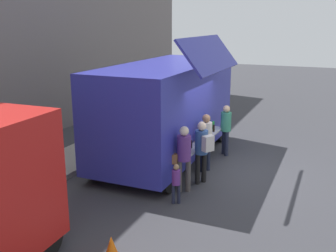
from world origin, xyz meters
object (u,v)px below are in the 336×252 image
object	(u,v)px
customer_mid_with_backpack	(202,146)
customer_rear_waiting	(183,153)
food_truck_main	(167,108)
child_near_queue	(176,180)
customer_front_ordering	(205,138)
traffic_cone_orange	(112,250)
customer_extra_browsing	(226,126)
trash_bin	(158,109)

from	to	relation	value
customer_mid_with_backpack	customer_rear_waiting	size ratio (longest dim) A/B	0.98
food_truck_main	child_near_queue	bearing A→B (deg)	-152.84
customer_mid_with_backpack	child_near_queue	world-z (taller)	customer_mid_with_backpack
customer_mid_with_backpack	customer_front_ordering	bearing A→B (deg)	-45.68
food_truck_main	customer_rear_waiting	distance (m)	2.75
customer_front_ordering	customer_mid_with_backpack	xyz separation A→B (m)	(-0.90, -0.21, 0.04)
traffic_cone_orange	food_truck_main	bearing A→B (deg)	13.65
customer_rear_waiting	child_near_queue	world-z (taller)	customer_rear_waiting
customer_extra_browsing	customer_front_ordering	bearing A→B (deg)	46.28
traffic_cone_orange	customer_mid_with_backpack	xyz separation A→B (m)	(4.16, -0.32, 0.79)
trash_bin	customer_extra_browsing	bearing A→B (deg)	-129.94
trash_bin	customer_front_ordering	size ratio (longest dim) A/B	0.60
customer_extra_browsing	child_near_queue	bearing A→B (deg)	49.71
customer_mid_with_backpack	customer_extra_browsing	distance (m)	2.59
traffic_cone_orange	customer_rear_waiting	distance (m)	3.55
traffic_cone_orange	trash_bin	bearing A→B (deg)	20.22
food_truck_main	customer_mid_with_backpack	size ratio (longest dim) A/B	3.63
trash_bin	customer_rear_waiting	xyz separation A→B (m)	(-6.61, -3.76, 0.52)
customer_front_ordering	trash_bin	bearing A→B (deg)	-26.35
food_truck_main	customer_extra_browsing	xyz separation A→B (m)	(1.02, -1.65, -0.66)
trash_bin	customer_rear_waiting	size ratio (longest dim) A/B	0.59
trash_bin	customer_front_ordering	xyz separation A→B (m)	(-5.01, -3.82, 0.50)
customer_rear_waiting	customer_front_ordering	bearing A→B (deg)	-34.42
food_truck_main	customer_front_ordering	bearing A→B (deg)	-113.73
food_truck_main	child_near_queue	size ratio (longest dim) A/B	6.21
traffic_cone_orange	customer_front_ordering	xyz separation A→B (m)	(5.07, -0.11, 0.75)
food_truck_main	customer_rear_waiting	size ratio (longest dim) A/B	3.57
food_truck_main	customer_mid_with_backpack	bearing A→B (deg)	-132.50
traffic_cone_orange	customer_rear_waiting	bearing A→B (deg)	-0.76
trash_bin	customer_mid_with_backpack	bearing A→B (deg)	-145.72
traffic_cone_orange	child_near_queue	size ratio (longest dim) A/B	0.54
food_truck_main	child_near_queue	xyz separation A→B (m)	(-2.99, -1.54, -1.06)
traffic_cone_orange	child_near_queue	xyz separation A→B (m)	(2.74, -0.15, 0.33)
food_truck_main	traffic_cone_orange	distance (m)	6.05
customer_extra_browsing	traffic_cone_orange	bearing A→B (deg)	49.14
customer_rear_waiting	customer_extra_browsing	xyz separation A→B (m)	(3.28, -0.22, -0.04)
child_near_queue	customer_rear_waiting	bearing A→B (deg)	-19.71
customer_front_ordering	customer_rear_waiting	distance (m)	1.60
trash_bin	customer_front_ordering	bearing A→B (deg)	-142.64
food_truck_main	customer_rear_waiting	world-z (taller)	food_truck_main
traffic_cone_orange	customer_extra_browsing	xyz separation A→B (m)	(6.75, -0.26, 0.73)
traffic_cone_orange	child_near_queue	distance (m)	2.76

